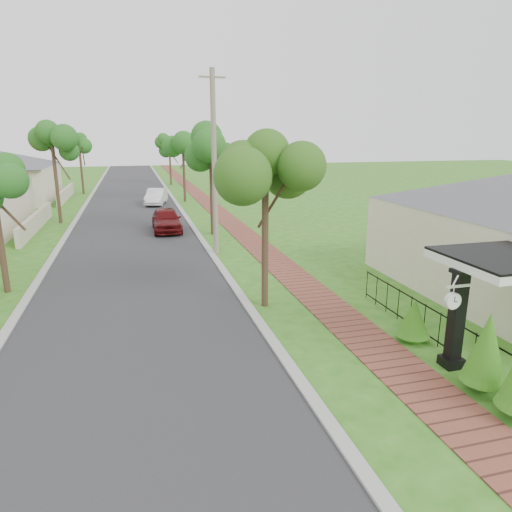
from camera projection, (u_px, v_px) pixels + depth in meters
name	position (u px, v px, depth m)	size (l,w,h in m)	color
ground	(264.00, 370.00, 11.15)	(160.00, 160.00, 0.00)	#2C6818
road	(132.00, 225.00, 29.06)	(7.00, 120.00, 0.02)	#28282B
kerb_right	(190.00, 223.00, 29.97)	(0.30, 120.00, 0.10)	#9E9E99
kerb_left	(71.00, 228.00, 28.14)	(0.30, 120.00, 0.10)	#9E9E99
sidewalk	(228.00, 221.00, 30.63)	(1.50, 120.00, 0.03)	brown
porch_post	(456.00, 324.00, 11.07)	(0.48, 0.48, 2.52)	black
picket_fence	(439.00, 329.00, 12.24)	(0.03, 8.02, 1.00)	black
street_trees	(129.00, 149.00, 34.31)	(10.70, 37.65, 5.89)	#382619
hedge_row	(481.00, 352.00, 10.15)	(0.91, 4.65, 2.20)	#1D6B15
parked_car_red	(166.00, 220.00, 27.09)	(1.64, 4.08, 1.39)	#560D0E
parked_car_white	(156.00, 197.00, 37.52)	(1.36, 3.90, 1.29)	white
near_tree	(265.00, 168.00, 14.21)	(2.23, 2.23, 5.73)	#382619
utility_pole	(214.00, 164.00, 21.03)	(1.20, 0.24, 8.44)	gray
station_clock	(453.00, 300.00, 10.36)	(0.66, 0.13, 0.57)	silver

